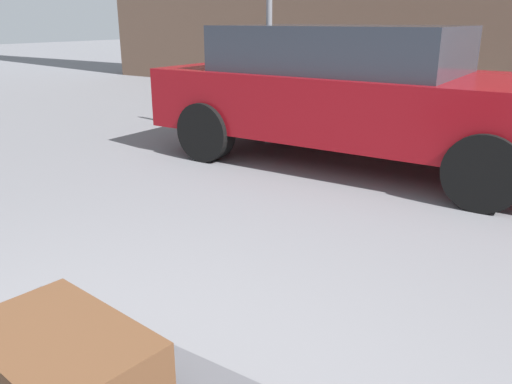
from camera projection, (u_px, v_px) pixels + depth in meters
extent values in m
cylinder|color=black|center=(50.00, 358.00, 2.20)|extent=(0.24, 0.06, 0.24)
cube|color=#51331E|center=(62.00, 367.00, 1.61)|extent=(0.66, 0.46, 0.24)
cube|color=maroon|center=(361.00, 103.00, 5.47)|extent=(4.32, 1.85, 0.64)
cube|color=#2D333D|center=(342.00, 48.00, 5.43)|extent=(2.43, 1.61, 0.46)
cylinder|color=black|center=(484.00, 172.00, 4.16)|extent=(0.64, 0.23, 0.64)
cylinder|color=black|center=(285.00, 110.00, 6.99)|extent=(0.64, 0.23, 0.64)
cylinder|color=black|center=(206.00, 132.00, 5.64)|extent=(0.64, 0.23, 0.64)
cylinder|color=slate|center=(269.00, 37.00, 6.16)|extent=(0.07, 0.07, 2.57)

